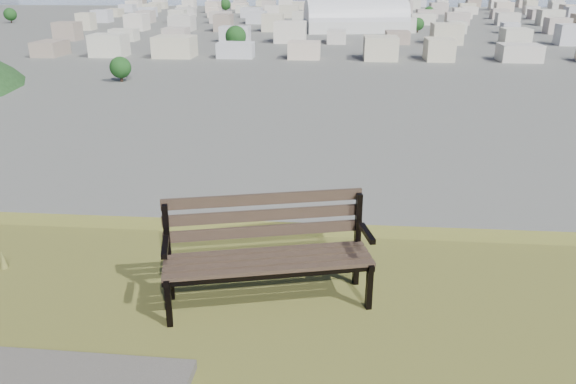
{
  "coord_description": "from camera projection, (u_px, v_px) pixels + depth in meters",
  "views": [
    {
      "loc": [
        -0.64,
        -1.71,
        27.75
      ],
      "look_at": [
        -1.18,
        4.57,
        25.3
      ],
      "focal_mm": 35.0,
      "sensor_mm": 36.0,
      "label": 1
    }
  ],
  "objects": [
    {
      "name": "arena",
      "position": [
        356.0,
        22.0,
        288.03
      ],
      "size": [
        54.6,
        31.08,
        21.71
      ],
      "rotation": [
        0.0,
        0.0,
        0.19
      ],
      "color": "silver",
      "rests_on": "ground"
    },
    {
      "name": "city_trees",
      "position": [
        291.0,
        19.0,
        308.21
      ],
      "size": [
        406.52,
        387.2,
        9.98
      ],
      "color": "#38251C",
      "rests_on": "ground"
    },
    {
      "name": "park_bench",
      "position": [
        267.0,
        246.0,
        4.92
      ],
      "size": [
        1.87,
        0.98,
        0.94
      ],
      "rotation": [
        0.0,
        0.0,
        0.24
      ],
      "color": "#443027",
      "rests_on": "hilltop_mesa"
    },
    {
      "name": "city_blocks",
      "position": [
        339.0,
        13.0,
        376.65
      ],
      "size": [
        395.0,
        361.0,
        7.0
      ],
      "color": "beige",
      "rests_on": "ground"
    }
  ]
}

